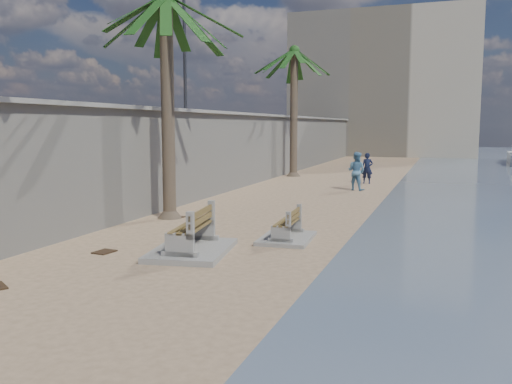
# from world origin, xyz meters

# --- Properties ---
(ground_plane) EXTENTS (140.00, 140.00, 0.00)m
(ground_plane) POSITION_xyz_m (0.00, 0.00, 0.00)
(ground_plane) COLOR tan
(seawall) EXTENTS (0.45, 70.00, 3.50)m
(seawall) POSITION_xyz_m (-5.20, 20.00, 1.75)
(seawall) COLOR gray
(seawall) RESTS_ON ground_plane
(wall_cap) EXTENTS (0.80, 70.00, 0.12)m
(wall_cap) POSITION_xyz_m (-5.20, 20.00, 3.55)
(wall_cap) COLOR gray
(wall_cap) RESTS_ON seawall
(end_building) EXTENTS (18.00, 12.00, 14.00)m
(end_building) POSITION_xyz_m (-2.00, 52.00, 7.00)
(end_building) COLOR #B7AA93
(end_building) RESTS_ON ground_plane
(bench_near) EXTENTS (2.05, 2.69, 1.03)m
(bench_near) POSITION_xyz_m (-1.25, 4.58, 0.45)
(bench_near) COLOR gray
(bench_near) RESTS_ON ground_plane
(bench_far) EXTENTS (1.39, 1.95, 0.78)m
(bench_far) POSITION_xyz_m (0.46, 6.71, 0.34)
(bench_far) COLOR gray
(bench_far) RESTS_ON ground_plane
(palm_mid) EXTENTS (5.00, 5.00, 7.81)m
(palm_mid) POSITION_xyz_m (-4.09, 8.75, 6.82)
(palm_mid) COLOR brown
(palm_mid) RESTS_ON ground_plane
(palm_back) EXTENTS (5.00, 5.00, 8.19)m
(palm_back) POSITION_xyz_m (-4.23, 24.26, 7.18)
(palm_back) COLOR brown
(palm_back) RESTS_ON ground_plane
(streetlight) EXTENTS (0.28, 0.28, 5.12)m
(streetlight) POSITION_xyz_m (-5.10, 12.00, 6.64)
(streetlight) COLOR #2D2D33
(streetlight) RESTS_ON wall_cap
(person_a) EXTENTS (0.66, 0.46, 1.82)m
(person_a) POSITION_xyz_m (0.47, 21.55, 0.91)
(person_a) COLOR #131934
(person_a) RESTS_ON ground_plane
(person_b) EXTENTS (1.14, 1.01, 1.97)m
(person_b) POSITION_xyz_m (0.41, 18.40, 0.98)
(person_b) COLOR #5284AB
(person_b) RESTS_ON ground_plane
(debris_c) EXTENTS (0.68, 0.58, 0.03)m
(debris_c) POSITION_xyz_m (-4.01, 8.89, 0.01)
(debris_c) COLOR #382616
(debris_c) RESTS_ON ground_plane
(debris_d) EXTENTS (0.45, 0.53, 0.03)m
(debris_d) POSITION_xyz_m (-3.23, 3.94, 0.01)
(debris_d) COLOR #382616
(debris_d) RESTS_ON ground_plane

